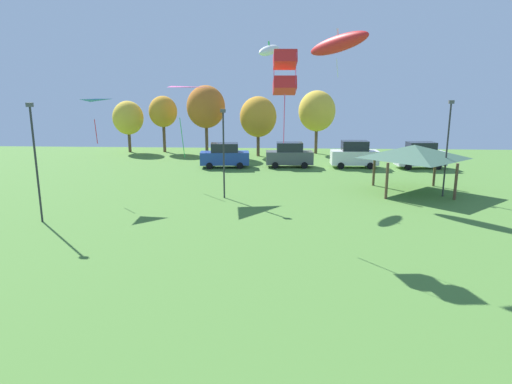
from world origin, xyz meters
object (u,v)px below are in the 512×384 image
object	(u,v)px
kite_flying_0	(338,44)
treeline_tree_1	(163,112)
parked_car_leftmost	(225,156)
treeline_tree_2	(206,107)
parked_car_rightmost_in_row	(420,156)
kite_flying_3	(172,102)
treeline_tree_3	(258,117)
light_post_0	(224,149)
treeline_tree_4	(317,111)
kite_flying_5	(269,50)
parked_car_second_from_left	(289,155)
parked_car_third_from_left	(354,155)
kite_flying_10	(92,112)
park_pavilion	(414,152)
light_post_1	(35,157)
treeline_tree_0	(128,118)
kite_flying_4	(285,73)
light_post_2	(447,144)

from	to	relation	value
kite_flying_0	treeline_tree_1	distance (m)	27.81
parked_car_leftmost	treeline_tree_2	world-z (taller)	treeline_tree_2
parked_car_leftmost	parked_car_rightmost_in_row	world-z (taller)	parked_car_rightmost_in_row
kite_flying_3	treeline_tree_3	distance (m)	17.63
parked_car_rightmost_in_row	light_post_0	world-z (taller)	light_post_0
kite_flying_3	treeline_tree_4	bearing A→B (deg)	56.15
light_post_0	treeline_tree_1	bearing A→B (deg)	113.68
kite_flying_0	kite_flying_5	world-z (taller)	kite_flying_0
parked_car_second_from_left	kite_flying_3	bearing A→B (deg)	-137.84
parked_car_second_from_left	parked_car_third_from_left	bearing A→B (deg)	-2.38
treeline_tree_3	kite_flying_10	bearing A→B (deg)	-118.76
parked_car_rightmost_in_row	kite_flying_5	bearing A→B (deg)	-151.67
park_pavilion	treeline_tree_1	world-z (taller)	treeline_tree_1
kite_flying_5	parked_car_second_from_left	size ratio (longest dim) A/B	0.69
parked_car_third_from_left	light_post_1	world-z (taller)	light_post_1
treeline_tree_2	treeline_tree_4	bearing A→B (deg)	9.53
treeline_tree_0	treeline_tree_4	distance (m)	22.60
kite_flying_4	kite_flying_3	bearing A→B (deg)	126.93
kite_flying_3	parked_car_second_from_left	xyz separation A→B (m)	(9.34, 9.28, -5.47)
treeline_tree_0	light_post_2	bearing A→B (deg)	-35.46
treeline_tree_3	kite_flying_3	bearing A→B (deg)	-109.66
treeline_tree_3	treeline_tree_4	size ratio (longest dim) A/B	0.92
park_pavilion	light_post_0	distance (m)	14.18
light_post_1	treeline_tree_4	bearing A→B (deg)	57.97
light_post_1	treeline_tree_4	xyz separation A→B (m)	(18.29, 29.24, 1.11)
light_post_2	treeline_tree_4	size ratio (longest dim) A/B	0.93
park_pavilion	treeline_tree_4	world-z (taller)	treeline_tree_4
parked_car_second_from_left	parked_car_third_from_left	size ratio (longest dim) A/B	1.02
park_pavilion	parked_car_second_from_left	bearing A→B (deg)	130.53
parked_car_rightmost_in_row	treeline_tree_1	size ratio (longest dim) A/B	0.73
kite_flying_4	parked_car_leftmost	size ratio (longest dim) A/B	0.97
treeline_tree_0	kite_flying_10	bearing A→B (deg)	-77.62
treeline_tree_3	treeline_tree_4	xyz separation A→B (m)	(6.78, 2.42, 0.53)
kite_flying_0	kite_flying_3	xyz separation A→B (m)	(-12.51, 0.86, -4.15)
kite_flying_0	parked_car_second_from_left	xyz separation A→B (m)	(-3.17, 10.14, -9.61)
light_post_1	treeline_tree_2	world-z (taller)	treeline_tree_2
kite_flying_4	parked_car_rightmost_in_row	world-z (taller)	kite_flying_4
park_pavilion	treeline_tree_0	world-z (taller)	treeline_tree_0
parked_car_second_from_left	kite_flying_5	bearing A→B (deg)	-103.13
light_post_1	treeline_tree_3	world-z (taller)	light_post_1
kite_flying_4	park_pavilion	distance (m)	15.10
kite_flying_3	treeline_tree_0	xyz separation A→B (m)	(-9.92, 18.92, -2.55)
kite_flying_4	light_post_2	world-z (taller)	kite_flying_4
kite_flying_10	light_post_0	bearing A→B (deg)	-2.89
kite_flying_0	park_pavilion	xyz separation A→B (m)	(5.87, -0.43, -7.74)
kite_flying_3	kite_flying_4	world-z (taller)	kite_flying_4
kite_flying_0	light_post_1	distance (m)	21.62
kite_flying_5	treeline_tree_1	world-z (taller)	kite_flying_5
parked_car_second_from_left	parked_car_rightmost_in_row	xyz separation A→B (m)	(12.75, -0.00, 0.05)
parked_car_leftmost	light_post_0	size ratio (longest dim) A/B	0.78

